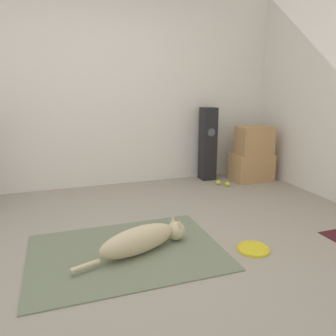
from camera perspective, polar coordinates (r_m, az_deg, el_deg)
name	(u,v)px	position (r m, az deg, el deg)	size (l,w,h in m)	color
ground_plane	(125,260)	(2.64, -7.49, -15.68)	(12.00, 12.00, 0.00)	#9E9384
wall_back	(88,89)	(4.38, -13.76, 13.25)	(8.00, 0.06, 2.55)	silver
area_rug	(127,252)	(2.75, -7.22, -14.27)	(1.52, 1.11, 0.01)	slate
dog	(143,239)	(2.68, -4.31, -12.22)	(0.98, 0.40, 0.22)	beige
frisbee	(253,249)	(2.84, 14.63, -13.46)	(0.26, 0.26, 0.03)	yellow
cardboard_box_lower	(251,167)	(4.80, 14.27, 0.16)	(0.55, 0.37, 0.38)	tan
cardboard_box_upper	(254,140)	(4.72, 14.80, 4.67)	(0.47, 0.32, 0.39)	tan
floor_speaker	(208,144)	(4.68, 6.95, 4.16)	(0.20, 0.20, 1.02)	black
tennis_ball_by_boxes	(227,184)	(4.46, 10.32, -2.77)	(0.07, 0.07, 0.07)	#C6E033
tennis_ball_near_speaker	(218,182)	(4.52, 8.74, -2.49)	(0.07, 0.07, 0.07)	#C6E033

